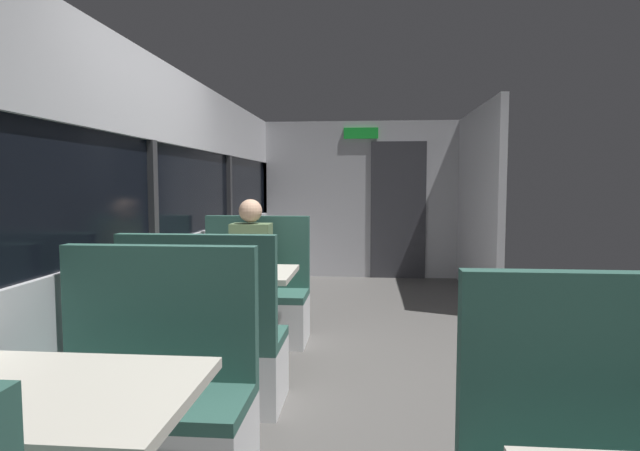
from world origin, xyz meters
TOP-DOWN VIEW (x-y plane):
  - ground_plane at (0.00, 0.00)m, footprint 3.30×9.20m
  - carriage_window_panel_left at (-1.45, 0.00)m, footprint 0.09×8.48m
  - carriage_end_bulkhead at (0.06, 4.19)m, footprint 2.90×0.11m
  - carriage_aisle_panel_right at (1.45, 3.00)m, footprint 0.08×2.40m
  - dining_table_near_window at (-0.89, -2.09)m, footprint 0.90×0.70m
  - bench_near_window_facing_entry at (-0.89, -1.39)m, footprint 0.95×0.50m
  - dining_table_mid_window at (-0.89, 0.20)m, footprint 0.90×0.70m
  - bench_mid_window_facing_end at (-0.89, -0.50)m, footprint 0.95×0.50m
  - bench_mid_window_facing_entry at (-0.89, 0.90)m, footprint 0.95×0.50m
  - seated_passenger at (-0.89, 0.82)m, footprint 0.47×0.55m

SIDE VIEW (x-z plane):
  - ground_plane at x=0.00m, z-range -0.02..0.00m
  - bench_near_window_facing_entry at x=-0.89m, z-range -0.22..0.88m
  - bench_mid_window_facing_end at x=-0.89m, z-range -0.22..0.88m
  - bench_mid_window_facing_entry at x=-0.89m, z-range -0.22..0.88m
  - seated_passenger at x=-0.89m, z-range -0.09..1.17m
  - dining_table_near_window at x=-0.89m, z-range 0.27..1.01m
  - dining_table_mid_window at x=-0.89m, z-range 0.27..1.01m
  - carriage_window_panel_left at x=-1.45m, z-range -0.04..2.26m
  - carriage_end_bulkhead at x=0.06m, z-range -0.01..2.29m
  - carriage_aisle_panel_right at x=1.45m, z-range 0.00..2.30m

